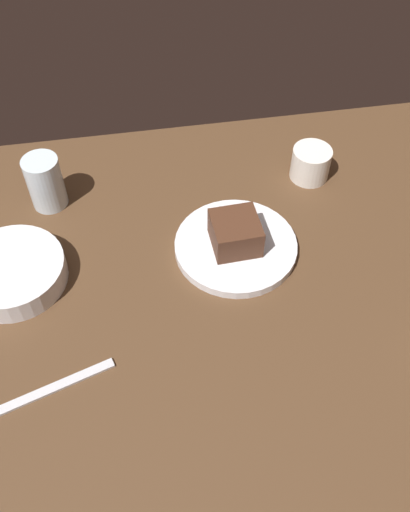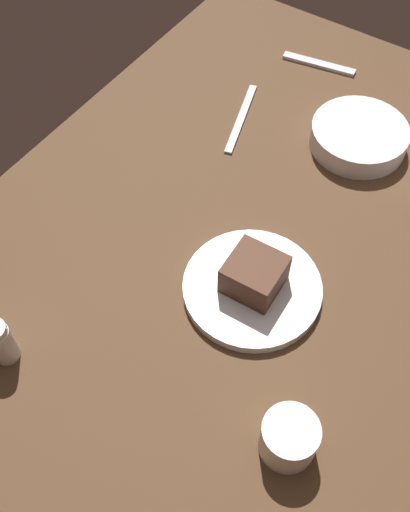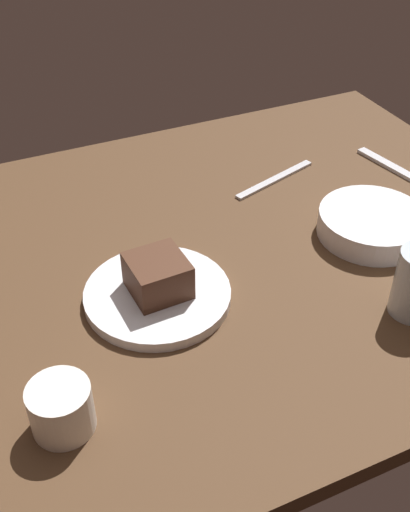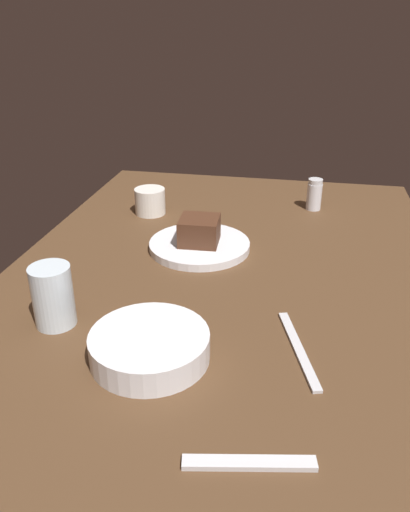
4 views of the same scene
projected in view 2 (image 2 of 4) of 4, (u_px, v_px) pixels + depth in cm
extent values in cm
cube|color=#4C331E|center=(244.00, 239.00, 99.32)|extent=(120.00, 84.00, 3.00)
cylinder|color=silver|center=(252.00, 288.00, 91.12)|extent=(21.11, 21.11, 1.62)
cube|color=#472819|center=(254.00, 274.00, 88.34)|extent=(8.19, 8.32, 5.43)
cylinder|color=silver|center=(2.00, 344.00, 83.00)|extent=(3.70, 3.70, 6.62)
cylinder|color=silver|center=(359.00, 137.00, 107.98)|extent=(17.38, 17.38, 4.08)
cylinder|color=silver|center=(289.00, 438.00, 75.68)|extent=(7.40, 7.40, 6.29)
cube|color=silver|center=(319.00, 64.00, 122.34)|extent=(4.47, 15.08, 0.70)
cube|color=silver|center=(241.00, 118.00, 113.33)|extent=(18.57, 6.94, 0.50)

